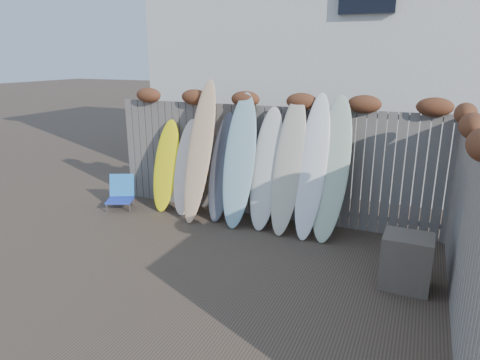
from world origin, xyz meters
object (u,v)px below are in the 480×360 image
at_px(wooden_crate, 406,261).
at_px(lattice_panel, 463,229).
at_px(surfboard_0, 166,166).
at_px(beach_chair, 121,193).

xyz_separation_m(wooden_crate, lattice_panel, (0.60, 0.29, 0.43)).
bearing_deg(wooden_crate, surfboard_0, 163.30).
bearing_deg(lattice_panel, surfboard_0, 173.26).
xyz_separation_m(beach_chair, lattice_panel, (5.78, -0.70, 0.48)).
xyz_separation_m(beach_chair, surfboard_0, (0.85, 0.31, 0.55)).
bearing_deg(wooden_crate, beach_chair, 169.21).
bearing_deg(beach_chair, lattice_panel, -6.85).
bearing_deg(lattice_panel, wooden_crate, -148.98).
height_order(beach_chair, lattice_panel, lattice_panel).
bearing_deg(surfboard_0, wooden_crate, -17.21).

